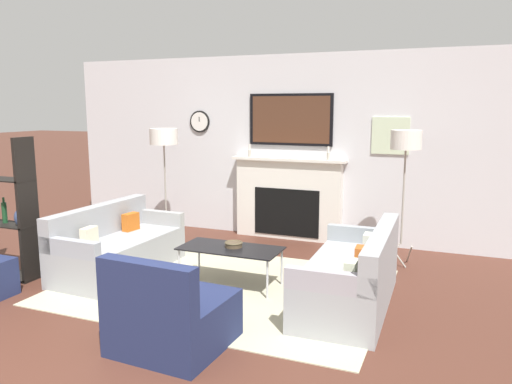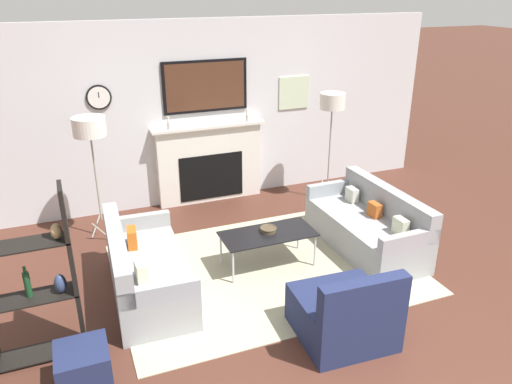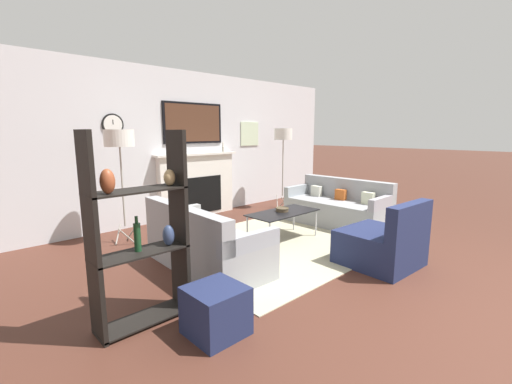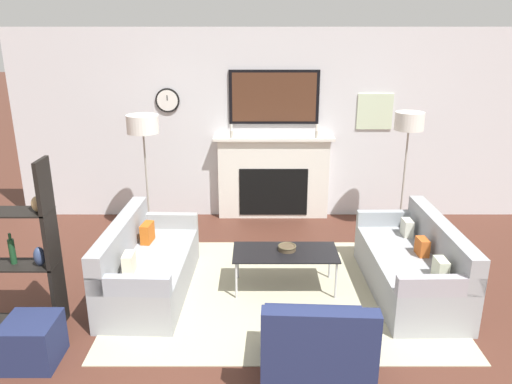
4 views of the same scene
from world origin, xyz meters
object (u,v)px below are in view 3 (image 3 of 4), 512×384
(armchair, at_px, (383,244))
(ottoman, at_px, (216,311))
(couch_right, at_px, (338,208))
(shelf_unit, at_px, (140,232))
(floor_lamp_left, at_px, (119,140))
(decorative_bowl, at_px, (282,209))
(couch_left, at_px, (204,245))
(coffee_table, at_px, (283,214))
(floor_lamp_right, at_px, (283,136))

(armchair, relative_size, ottoman, 2.05)
(couch_right, distance_m, shelf_unit, 3.95)
(armchair, xyz_separation_m, floor_lamp_left, (-1.92, 2.99, 1.23))
(couch_right, xyz_separation_m, ottoman, (-3.53, -1.18, -0.09))
(decorative_bowl, bearing_deg, armchair, -84.82)
(couch_left, height_order, armchair, armchair)
(couch_left, xyz_separation_m, floor_lamp_left, (-0.29, 1.57, 1.21))
(coffee_table, distance_m, floor_lamp_left, 2.56)
(floor_lamp_right, bearing_deg, couch_left, -153.28)
(armchair, bearing_deg, couch_right, 49.99)
(floor_lamp_right, relative_size, shelf_unit, 1.03)
(couch_right, height_order, floor_lamp_left, floor_lamp_left)
(coffee_table, relative_size, floor_lamp_right, 0.66)
(floor_lamp_left, height_order, floor_lamp_right, floor_lamp_right)
(couch_right, xyz_separation_m, floor_lamp_left, (-3.11, 1.57, 1.21))
(armchair, relative_size, floor_lamp_left, 0.54)
(ottoman, bearing_deg, decorative_bowl, 30.27)
(couch_left, height_order, decorative_bowl, couch_left)
(armchair, height_order, floor_lamp_right, floor_lamp_right)
(decorative_bowl, bearing_deg, coffee_table, -118.82)
(floor_lamp_right, bearing_deg, floor_lamp_left, 180.00)
(couch_left, xyz_separation_m, ottoman, (-0.72, -1.18, -0.09))
(coffee_table, relative_size, decorative_bowl, 5.60)
(floor_lamp_right, bearing_deg, decorative_bowl, -138.03)
(armchair, distance_m, ottoman, 2.36)
(couch_right, distance_m, armchair, 1.85)
(shelf_unit, bearing_deg, couch_right, 9.15)
(ottoman, bearing_deg, coffee_table, 29.78)
(couch_left, bearing_deg, couch_right, -0.03)
(armchair, bearing_deg, floor_lamp_right, 63.52)
(decorative_bowl, xyz_separation_m, shelf_unit, (-2.54, -0.73, 0.33))
(floor_lamp_left, bearing_deg, couch_left, -79.36)
(couch_left, height_order, ottoman, couch_left)
(decorative_bowl, xyz_separation_m, floor_lamp_left, (-1.78, 1.46, 1.03))
(armchair, xyz_separation_m, ottoman, (-2.34, 0.24, -0.07))
(ottoman, bearing_deg, couch_left, 58.72)
(couch_right, relative_size, floor_lamp_right, 1.05)
(armchair, distance_m, decorative_bowl, 1.54)
(decorative_bowl, bearing_deg, shelf_unit, -163.99)
(couch_right, xyz_separation_m, floor_lamp_right, (0.30, 1.57, 1.24))
(armchair, xyz_separation_m, decorative_bowl, (-0.14, 1.52, 0.20))
(couch_right, xyz_separation_m, shelf_unit, (-3.87, -0.62, 0.51))
(couch_left, xyz_separation_m, coffee_table, (1.47, 0.07, 0.12))
(floor_lamp_left, bearing_deg, decorative_bowl, -39.40)
(armchair, relative_size, decorative_bowl, 4.44)
(coffee_table, height_order, ottoman, coffee_table)
(floor_lamp_right, distance_m, shelf_unit, 4.76)
(shelf_unit, bearing_deg, decorative_bowl, 16.01)
(floor_lamp_left, relative_size, floor_lamp_right, 0.98)
(couch_right, relative_size, floor_lamp_left, 1.07)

